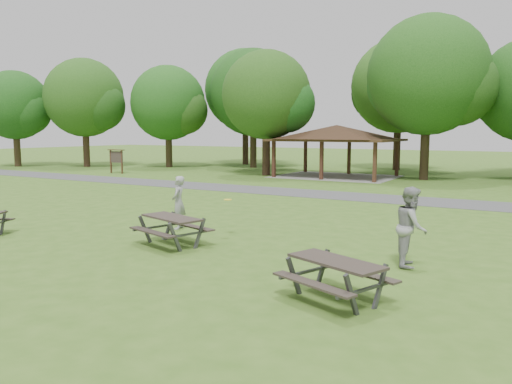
# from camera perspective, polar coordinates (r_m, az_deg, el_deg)

# --- Properties ---
(ground) EXTENTS (160.00, 160.00, 0.00)m
(ground) POSITION_cam_1_polar(r_m,az_deg,el_deg) (14.24, -11.79, -6.64)
(ground) COLOR #3B621C
(ground) RESTS_ON ground
(asphalt_path) EXTENTS (120.00, 3.20, 0.02)m
(asphalt_path) POSITION_cam_1_polar(r_m,az_deg,el_deg) (26.16, 9.26, -0.38)
(asphalt_path) COLOR #464648
(asphalt_path) RESTS_ON ground
(pavilion) EXTENTS (8.60, 7.01, 3.76)m
(pavilion) POSITION_cam_1_polar(r_m,az_deg,el_deg) (36.72, 9.20, 6.49)
(pavilion) COLOR #311A12
(pavilion) RESTS_ON ground
(notice_board) EXTENTS (1.60, 0.30, 1.88)m
(notice_board) POSITION_cam_1_polar(r_m,az_deg,el_deg) (40.76, -15.69, 3.90)
(notice_board) COLOR #371F14
(notice_board) RESTS_ON ground
(tree_row_a) EXTENTS (7.56, 7.20, 9.97)m
(tree_row_a) POSITION_cam_1_polar(r_m,az_deg,el_deg) (49.36, -18.93, 9.90)
(tree_row_a) COLOR #301E15
(tree_row_a) RESTS_ON ground
(tree_row_b) EXTENTS (7.14, 6.80, 9.28)m
(tree_row_b) POSITION_cam_1_polar(r_m,az_deg,el_deg) (46.89, -9.93, 9.75)
(tree_row_b) COLOR black
(tree_row_b) RESTS_ON ground
(tree_row_c) EXTENTS (8.19, 7.80, 10.67)m
(tree_row_c) POSITION_cam_1_polar(r_m,az_deg,el_deg) (45.72, -0.19, 11.02)
(tree_row_c) COLOR black
(tree_row_c) RESTS_ON ground
(tree_row_d) EXTENTS (6.93, 6.60, 9.27)m
(tree_row_d) POSITION_cam_1_polar(r_m,az_deg,el_deg) (37.57, 1.32, 10.72)
(tree_row_d) COLOR black
(tree_row_d) RESTS_ON ground
(tree_row_e) EXTENTS (8.40, 8.00, 11.02)m
(tree_row_e) POSITION_cam_1_polar(r_m,az_deg,el_deg) (36.14, 19.18, 12.10)
(tree_row_e) COLOR black
(tree_row_e) RESTS_ON ground
(tree_deep_a) EXTENTS (8.40, 8.00, 11.38)m
(tree_deep_a) POSITION_cam_1_polar(r_m,az_deg,el_deg) (50.30, -1.11, 11.32)
(tree_deep_a) COLOR black
(tree_deep_a) RESTS_ON ground
(tree_deep_b) EXTENTS (8.40, 8.00, 11.13)m
(tree_deep_b) POSITION_cam_1_polar(r_m,az_deg,el_deg) (44.82, 16.15, 11.28)
(tree_deep_b) COLOR black
(tree_deep_b) RESTS_ON ground
(tree_flank_left) EXTENTS (6.72, 6.40, 8.93)m
(tree_flank_left) POSITION_cam_1_polar(r_m,az_deg,el_deg) (52.27, -25.78, 8.71)
(tree_flank_left) COLOR #312316
(tree_flank_left) RESTS_ON ground
(picnic_table_middle) EXTENTS (2.40, 2.12, 0.88)m
(picnic_table_middle) POSITION_cam_1_polar(r_m,az_deg,el_deg) (14.72, -9.61, -3.57)
(picnic_table_middle) COLOR #2F2722
(picnic_table_middle) RESTS_ON ground
(picnic_table_far) EXTENTS (2.39, 2.17, 0.85)m
(picnic_table_far) POSITION_cam_1_polar(r_m,az_deg,el_deg) (9.96, 9.10, -8.78)
(picnic_table_far) COLOR #2D2520
(picnic_table_far) RESTS_ON ground
(frisbee_in_flight) EXTENTS (0.32, 0.32, 0.02)m
(frisbee_in_flight) POSITION_cam_1_polar(r_m,az_deg,el_deg) (15.65, -3.24, -0.88)
(frisbee_in_flight) COLOR yellow
(frisbee_in_flight) RESTS_ON ground
(frisbee_thrower) EXTENTS (0.63, 0.77, 1.81)m
(frisbee_thrower) POSITION_cam_1_polar(r_m,az_deg,el_deg) (17.14, -8.84, -1.20)
(frisbee_thrower) COLOR #979799
(frisbee_thrower) RESTS_ON ground
(frisbee_catcher) EXTENTS (0.94, 1.10, 1.98)m
(frisbee_catcher) POSITION_cam_1_polar(r_m,az_deg,el_deg) (12.84, 17.32, -3.80)
(frisbee_catcher) COLOR #979799
(frisbee_catcher) RESTS_ON ground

